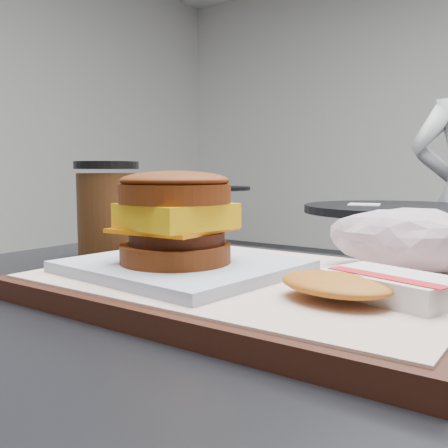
% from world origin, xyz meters
% --- Properties ---
extents(serving_tray, '(0.38, 0.28, 0.02)m').
position_xyz_m(serving_tray, '(0.01, 0.04, 0.78)').
color(serving_tray, black).
rests_on(serving_tray, customer_table).
extents(breakfast_sandwich, '(0.20, 0.19, 0.09)m').
position_xyz_m(breakfast_sandwich, '(-0.05, 0.01, 0.83)').
color(breakfast_sandwich, silver).
rests_on(breakfast_sandwich, serving_tray).
extents(hash_brown, '(0.13, 0.11, 0.02)m').
position_xyz_m(hash_brown, '(0.12, 0.02, 0.80)').
color(hash_brown, silver).
rests_on(hash_brown, serving_tray).
extents(crumpled_wrapper, '(0.13, 0.10, 0.06)m').
position_xyz_m(crumpled_wrapper, '(0.11, 0.14, 0.82)').
color(crumpled_wrapper, silver).
rests_on(crumpled_wrapper, serving_tray).
extents(coffee_cup, '(0.08, 0.08, 0.12)m').
position_xyz_m(coffee_cup, '(-0.26, 0.11, 0.83)').
color(coffee_cup, '#42230F').
rests_on(coffee_cup, customer_table).
extents(neighbor_table, '(0.70, 0.70, 0.75)m').
position_xyz_m(neighbor_table, '(-0.35, 1.65, 0.55)').
color(neighbor_table, black).
rests_on(neighbor_table, ground).
extents(napkin, '(0.15, 0.15, 0.00)m').
position_xyz_m(napkin, '(-0.45, 1.60, 0.75)').
color(napkin, silver).
rests_on(napkin, neighbor_table).
extents(bg_table_mid, '(0.66, 0.66, 0.75)m').
position_xyz_m(bg_table_mid, '(-2.40, 3.20, 0.56)').
color(bg_table_mid, black).
rests_on(bg_table_mid, ground).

